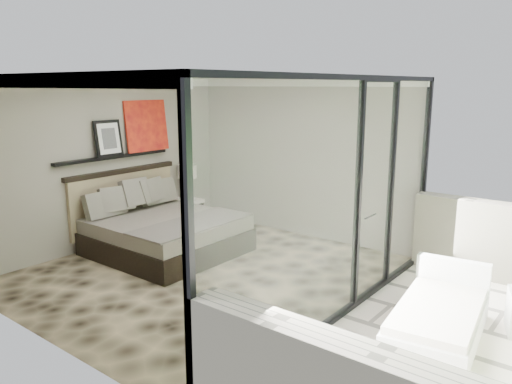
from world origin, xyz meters
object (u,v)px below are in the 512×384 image
Objects in this scene: nightstand at (187,213)px; lounger at (439,318)px; bed at (162,230)px; table_lamp at (187,177)px.

nightstand is 5.49m from lounger.
table_lamp is (-0.79, 1.36, 0.59)m from bed.
table_lamp is at bearing 120.24° from bed.
bed is at bearing 171.89° from lounger.
bed is 4.40× the size of nightstand.
nightstand is 0.28× the size of lounger.
lounger is at bearing -14.90° from table_lamp.
lounger is at bearing -0.70° from bed.
table_lamp reaches higher than lounger.
bed is 1.68m from table_lamp.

